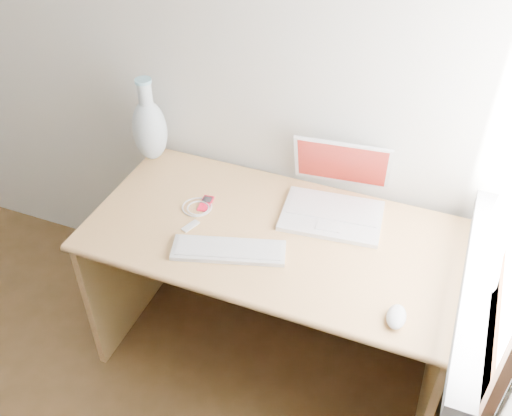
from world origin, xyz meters
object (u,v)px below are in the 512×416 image
at_px(desk, 280,258).
at_px(vase, 149,128).
at_px(laptop, 336,198).
at_px(external_keyboard, 229,250).

relative_size(desk, vase, 3.70).
distance_m(laptop, external_keyboard, 0.46).
height_order(desk, vase, vase).
bearing_deg(laptop, external_keyboard, -134.31).
relative_size(desk, laptop, 3.44).
height_order(desk, laptop, laptop).
bearing_deg(desk, vase, 164.44).
distance_m(laptop, vase, 0.82).
distance_m(desk, external_keyboard, 0.33).
bearing_deg(laptop, vase, 169.93).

